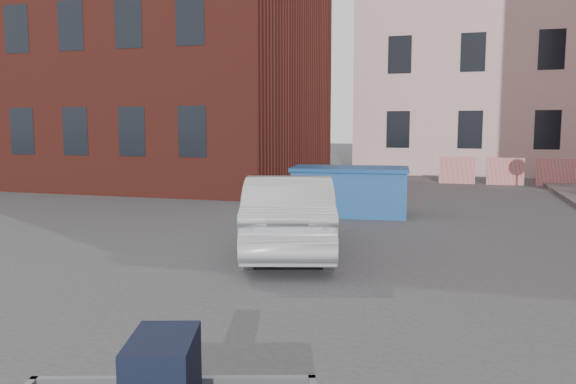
% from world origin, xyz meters
% --- Properties ---
extents(ground, '(120.00, 120.00, 0.00)m').
position_xyz_m(ground, '(0.00, 0.00, 0.00)').
color(ground, '#38383A').
rests_on(ground, ground).
extents(building_brick, '(12.00, 10.00, 14.00)m').
position_xyz_m(building_brick, '(-9.00, 13.00, 7.00)').
color(building_brick, '#591E16').
rests_on(building_brick, ground).
extents(building_pink, '(16.00, 8.00, 14.00)m').
position_xyz_m(building_pink, '(6.00, 22.00, 7.00)').
color(building_pink, '#D5A4A4').
rests_on(building_pink, ground).
extents(far_building, '(6.00, 6.00, 8.00)m').
position_xyz_m(far_building, '(-20.00, 22.00, 4.00)').
color(far_building, maroon).
rests_on(far_building, ground).
extents(barriers, '(4.70, 0.18, 1.00)m').
position_xyz_m(barriers, '(4.20, 15.00, 0.50)').
color(barriers, red).
rests_on(barriers, ground).
extents(dumpster, '(2.93, 1.72, 1.17)m').
position_xyz_m(dumpster, '(-0.08, 6.50, 0.59)').
color(dumpster, '#1F5095').
rests_on(dumpster, ground).
extents(silver_car, '(2.48, 4.28, 1.33)m').
position_xyz_m(silver_car, '(-0.38, 2.22, 0.67)').
color(silver_car, '#A3A5AA').
rests_on(silver_car, ground).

